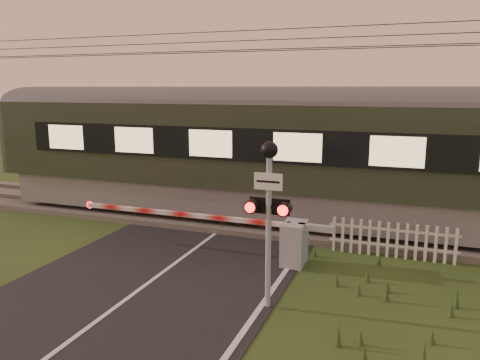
% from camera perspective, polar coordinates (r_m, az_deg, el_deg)
% --- Properties ---
extents(ground, '(160.00, 160.00, 0.00)m').
position_cam_1_polar(ground, '(10.34, -13.88, -14.18)').
color(ground, '#253C17').
rests_on(ground, ground).
extents(road, '(6.00, 140.00, 0.03)m').
position_cam_1_polar(road, '(10.16, -14.55, -14.64)').
color(road, black).
rests_on(road, ground).
extents(track_bed, '(140.00, 3.40, 0.39)m').
position_cam_1_polar(track_bed, '(15.76, -0.64, -4.65)').
color(track_bed, '#47423D').
rests_on(track_bed, ground).
extents(overhead_wires, '(120.00, 0.62, 0.62)m').
position_cam_1_polar(overhead_wires, '(15.22, -0.69, 16.30)').
color(overhead_wires, black).
rests_on(overhead_wires, ground).
extents(boom_gate, '(7.23, 0.84, 1.12)m').
position_cam_1_polar(boom_gate, '(11.94, 4.89, -7.20)').
color(boom_gate, gray).
rests_on(boom_gate, ground).
extents(crossing_signal, '(0.86, 0.35, 3.38)m').
position_cam_1_polar(crossing_signal, '(9.07, 3.54, -1.91)').
color(crossing_signal, gray).
rests_on(crossing_signal, ground).
extents(picket_fence, '(3.26, 0.08, 0.95)m').
position_cam_1_polar(picket_fence, '(12.89, 18.09, -6.95)').
color(picket_fence, silver).
rests_on(picket_fence, ground).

